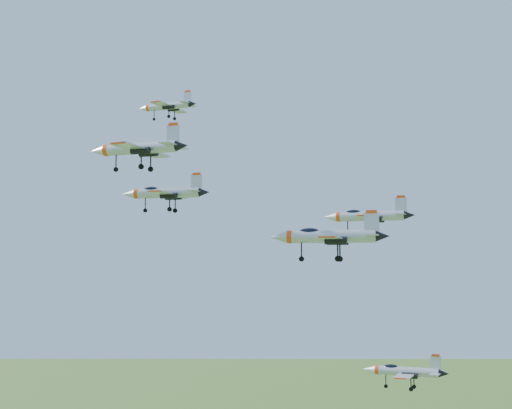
% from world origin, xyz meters
% --- Properties ---
extents(jet_lead, '(11.87, 9.81, 3.17)m').
position_xyz_m(jet_lead, '(-24.42, 15.88, 158.90)').
color(jet_lead, '#B3B8C1').
extents(jet_left_high, '(13.84, 11.69, 3.73)m').
position_xyz_m(jet_left_high, '(-13.30, -1.34, 140.95)').
color(jet_left_high, '#B3B8C1').
extents(jet_right_high, '(13.74, 11.43, 3.67)m').
position_xyz_m(jet_right_high, '(-6.16, -18.44, 144.69)').
color(jet_right_high, '#B3B8C1').
extents(jet_left_low, '(13.36, 11.10, 3.57)m').
position_xyz_m(jet_left_low, '(15.51, 7.79, 137.16)').
color(jet_left_low, '#B3B8C1').
extents(jet_right_low, '(13.25, 11.20, 3.58)m').
position_xyz_m(jet_right_low, '(18.56, -17.05, 133.23)').
color(jet_right_low, '#B3B8C1').
extents(jet_trail, '(11.04, 9.11, 2.95)m').
position_xyz_m(jet_trail, '(22.37, 0.50, 116.52)').
color(jet_trail, '#B3B8C1').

